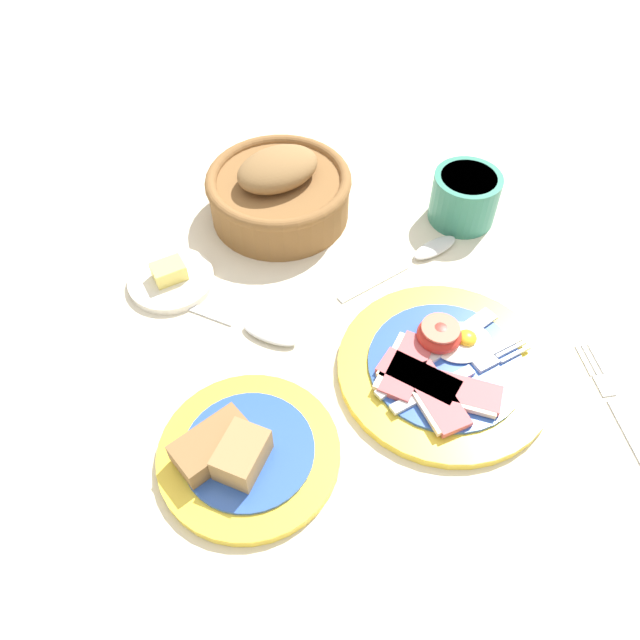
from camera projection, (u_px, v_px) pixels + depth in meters
The scene contains 9 objects.
ground_plane at pixel (396, 384), 0.71m from camera, with size 3.00×3.00×0.00m, color beige.
breakfast_plate at pixel (444, 367), 0.71m from camera, with size 0.25×0.25×0.04m.
bread_plate at pixel (243, 452), 0.64m from camera, with size 0.19×0.19×0.05m.
sugar_cup at pixel (465, 196), 0.85m from camera, with size 0.09×0.09×0.07m.
bread_basket at pixel (279, 191), 0.86m from camera, with size 0.20×0.20×0.10m.
butter_dish at pixel (171, 278), 0.80m from camera, with size 0.11×0.11×0.03m.
teaspoon_by_saucer at pixel (419, 256), 0.83m from camera, with size 0.19×0.08×0.01m.
teaspoon_near_cup at pixel (250, 327), 0.75m from camera, with size 0.16×0.14×0.01m.
fork_on_cloth at pixel (620, 413), 0.68m from camera, with size 0.04×0.19×0.01m.
Camera 1 is at (-0.20, -0.35, 0.59)m, focal length 35.00 mm.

